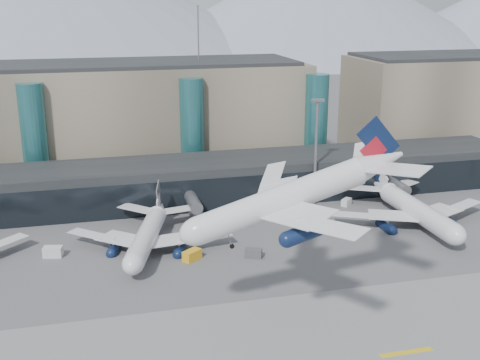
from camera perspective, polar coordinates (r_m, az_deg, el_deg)
name	(u,v)px	position (r m, az deg, el deg)	size (l,w,h in m)	color
ground	(243,318)	(96.31, 0.25, -12.91)	(900.00, 900.00, 0.00)	#515154
concourse	(184,182)	(146.65, -5.33, -0.19)	(170.00, 27.00, 10.00)	black
terminal_main	(76,119)	(174.08, -15.29, 5.56)	(130.00, 30.00, 31.00)	gray
terminal_east	(458,102)	(208.98, 19.93, 6.96)	(70.00, 30.00, 31.00)	gray
teal_towers	(116,135)	(158.75, -11.70, 4.22)	(116.40, 19.40, 46.00)	#256468
mountain_ridge	(135,1)	(462.44, -9.91, 16.38)	(910.00, 400.00, 110.00)	gray
lightmast_mid	(316,146)	(142.56, 7.21, 3.18)	(3.00, 1.20, 25.60)	slate
hero_jet	(302,187)	(87.71, 5.93, -0.67)	(35.52, 36.84, 11.86)	silver
jet_parked_mid	(149,225)	(121.82, -8.60, -4.29)	(33.58, 35.08, 11.26)	silver
jet_parked_right	(409,200)	(138.85, 15.76, -1.86)	(39.04, 37.60, 12.57)	silver
veh_a	(53,252)	(122.01, -17.32, -6.51)	(3.58, 2.01, 2.01)	silver
veh_c	(253,253)	(116.25, 1.28, -6.95)	(3.23, 1.70, 1.79)	#48494D
veh_d	(346,202)	(146.76, 10.06, -2.07)	(2.91, 1.56, 1.66)	silver
veh_g	(270,215)	(136.37, 2.86, -3.33)	(2.71, 1.58, 1.58)	silver
veh_h	(192,255)	(115.48, -4.58, -7.12)	(3.60, 1.90, 1.99)	gold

